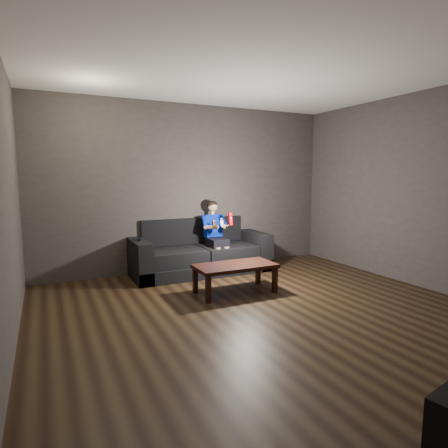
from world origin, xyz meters
TOP-DOWN VIEW (x-y plane):
  - floor at (0.00, 0.00)m, footprint 5.00×5.00m
  - back_wall at (0.00, 2.50)m, footprint 5.00×0.04m
  - left_wall at (-2.50, 0.00)m, footprint 0.04×5.00m
  - right_wall at (2.50, 0.00)m, footprint 0.04×5.00m
  - ceiling at (0.00, 0.00)m, footprint 5.00×5.00m
  - sofa at (0.02, 2.20)m, footprint 2.20×0.95m
  - child at (0.27, 2.14)m, footprint 0.42×0.51m
  - wii_remote_red at (0.35, 1.75)m, footprint 0.05×0.07m
  - nunchuk_white at (0.21, 1.75)m, footprint 0.07×0.09m
  - wii_remote_black at (-0.97, 2.12)m, footprint 0.07×0.15m
  - coffee_table at (0.03, 0.97)m, footprint 1.06×0.53m

SIDE VIEW (x-z plane):
  - floor at x=0.00m, z-range 0.00..0.00m
  - sofa at x=0.02m, z-range -0.15..0.70m
  - coffee_table at x=0.03m, z-range 0.14..0.53m
  - wii_remote_black at x=-0.97m, z-range 0.60..0.63m
  - child at x=0.27m, z-range 0.18..1.20m
  - nunchuk_white at x=0.21m, z-range 0.78..0.92m
  - wii_remote_red at x=0.35m, z-range 0.80..0.99m
  - back_wall at x=0.00m, z-range 0.00..2.70m
  - left_wall at x=-2.50m, z-range 0.00..2.70m
  - right_wall at x=2.50m, z-range 0.00..2.70m
  - ceiling at x=0.00m, z-range 2.69..2.71m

